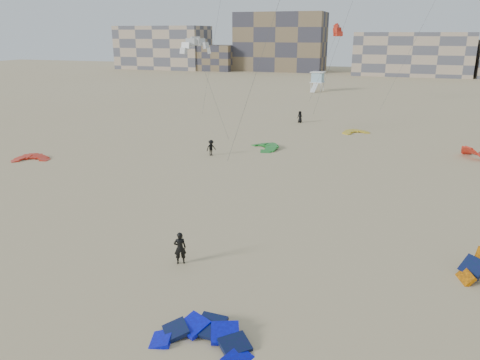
% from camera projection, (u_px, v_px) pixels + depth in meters
% --- Properties ---
extents(ground, '(320.00, 320.00, 0.00)m').
position_uv_depth(ground, '(209.00, 292.00, 22.54)').
color(ground, tan).
rests_on(ground, ground).
extents(kite_ground_blue, '(4.07, 4.29, 2.06)m').
position_uv_depth(kite_ground_blue, '(203.00, 344.00, 18.77)').
color(kite_ground_blue, '#0410EC').
rests_on(kite_ground_blue, ground).
extents(kite_ground_red, '(4.38, 4.48, 1.31)m').
position_uv_depth(kite_ground_red, '(31.00, 160.00, 45.86)').
color(kite_ground_red, red).
rests_on(kite_ground_red, ground).
extents(kite_ground_green, '(5.36, 5.29, 1.47)m').
position_uv_depth(kite_ground_green, '(265.00, 148.00, 50.41)').
color(kite_ground_green, '#1F8327').
rests_on(kite_ground_green, ground).
extents(kite_ground_red_far, '(4.50, 4.46, 3.23)m').
position_uv_depth(kite_ground_red_far, '(474.00, 158.00, 46.62)').
color(kite_ground_red_far, red).
rests_on(kite_ground_red_far, ground).
extents(kite_ground_yellow, '(4.41, 4.45, 0.78)m').
position_uv_depth(kite_ground_yellow, '(355.00, 133.00, 58.11)').
color(kite_ground_yellow, yellow).
rests_on(kite_ground_yellow, ground).
extents(kitesurfer_main, '(0.79, 0.70, 1.81)m').
position_uv_depth(kitesurfer_main, '(180.00, 248.00, 25.06)').
color(kitesurfer_main, black).
rests_on(kitesurfer_main, ground).
extents(kitesurfer_c, '(1.11, 1.18, 1.60)m').
position_uv_depth(kitesurfer_c, '(211.00, 148.00, 47.28)').
color(kitesurfer_c, black).
rests_on(kitesurfer_c, ground).
extents(kitesurfer_e, '(0.91, 0.77, 1.59)m').
position_uv_depth(kitesurfer_e, '(300.00, 117.00, 64.61)').
color(kitesurfer_e, black).
rests_on(kitesurfer_e, ground).
extents(kite_fly_grey, '(6.44, 4.52, 10.56)m').
position_uv_depth(kite_fly_grey, '(196.00, 47.00, 49.67)').
color(kite_fly_grey, white).
rests_on(kite_fly_grey, ground).
extents(kite_fly_red, '(5.84, 5.12, 12.44)m').
position_uv_depth(kite_fly_red, '(338.00, 31.00, 75.90)').
color(kite_fly_red, red).
rests_on(kite_fly_red, ground).
extents(lifeguard_tower_far, '(3.07, 5.60, 4.01)m').
position_uv_depth(lifeguard_tower_far, '(318.00, 81.00, 99.26)').
color(lifeguard_tower_far, white).
rests_on(lifeguard_tower_far, ground).
extents(condo_west_a, '(30.00, 15.00, 14.00)m').
position_uv_depth(condo_west_a, '(163.00, 48.00, 159.23)').
color(condo_west_a, tan).
rests_on(condo_west_a, ground).
extents(condo_west_b, '(28.00, 14.00, 18.00)m').
position_uv_depth(condo_west_b, '(281.00, 42.00, 150.01)').
color(condo_west_b, brown).
rests_on(condo_west_b, ground).
extents(condo_mid, '(32.00, 16.00, 12.00)m').
position_uv_depth(condo_mid, '(412.00, 54.00, 135.08)').
color(condo_mid, tan).
rests_on(condo_mid, ground).
extents(condo_fill_left, '(12.00, 10.00, 8.00)m').
position_uv_depth(condo_fill_left, '(216.00, 58.00, 152.21)').
color(condo_fill_left, brown).
rests_on(condo_fill_left, ground).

